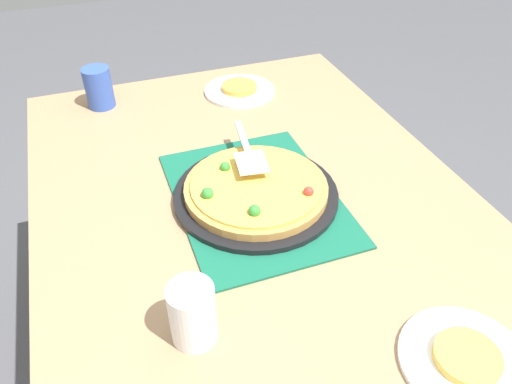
# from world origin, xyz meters

# --- Properties ---
(ground_plane) EXTENTS (8.00, 8.00, 0.00)m
(ground_plane) POSITION_xyz_m (0.00, 0.00, 0.00)
(ground_plane) COLOR #4C4C51
(dining_table) EXTENTS (1.40, 1.00, 0.75)m
(dining_table) POSITION_xyz_m (0.00, 0.00, 0.64)
(dining_table) COLOR #9E7A56
(dining_table) RESTS_ON ground_plane
(placemat) EXTENTS (0.48, 0.36, 0.01)m
(placemat) POSITION_xyz_m (0.00, 0.00, 0.75)
(placemat) COLOR #145B42
(placemat) RESTS_ON dining_table
(pizza_pan) EXTENTS (0.38, 0.38, 0.01)m
(pizza_pan) POSITION_xyz_m (0.00, 0.00, 0.76)
(pizza_pan) COLOR black
(pizza_pan) RESTS_ON placemat
(pizza) EXTENTS (0.33, 0.33, 0.05)m
(pizza) POSITION_xyz_m (0.00, -0.00, 0.78)
(pizza) COLOR #B78442
(pizza) RESTS_ON pizza_pan
(plate_near_left) EXTENTS (0.22, 0.22, 0.01)m
(plate_near_left) POSITION_xyz_m (0.52, 0.18, 0.76)
(plate_near_left) COLOR white
(plate_near_left) RESTS_ON dining_table
(plate_far_right) EXTENTS (0.22, 0.22, 0.01)m
(plate_far_right) POSITION_xyz_m (-0.51, 0.13, 0.76)
(plate_far_right) COLOR white
(plate_far_right) RESTS_ON dining_table
(served_slice_left) EXTENTS (0.11, 0.11, 0.02)m
(served_slice_left) POSITION_xyz_m (0.52, 0.18, 0.77)
(served_slice_left) COLOR #EAB747
(served_slice_left) RESTS_ON plate_near_left
(served_slice_right) EXTENTS (0.11, 0.11, 0.02)m
(served_slice_right) POSITION_xyz_m (-0.51, 0.13, 0.77)
(served_slice_right) COLOR gold
(served_slice_right) RESTS_ON plate_far_right
(cup_near) EXTENTS (0.08, 0.08, 0.12)m
(cup_near) POSITION_xyz_m (-0.57, -0.29, 0.81)
(cup_near) COLOR #3351AD
(cup_near) RESTS_ON dining_table
(cup_far) EXTENTS (0.08, 0.08, 0.12)m
(cup_far) POSITION_xyz_m (0.32, -0.23, 0.81)
(cup_far) COLOR white
(cup_far) RESTS_ON dining_table
(pizza_server) EXTENTS (0.23, 0.08, 0.01)m
(pizza_server) POSITION_xyz_m (-0.10, 0.01, 0.82)
(pizza_server) COLOR silver
(pizza_server) RESTS_ON pizza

